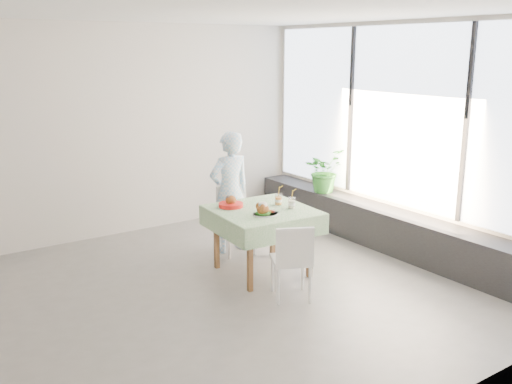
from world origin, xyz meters
TOP-DOWN VIEW (x-y plane):
  - floor at (0.00, 0.00)m, footprint 6.00×6.00m
  - ceiling at (0.00, 0.00)m, footprint 6.00×6.00m
  - wall_back at (0.00, 2.50)m, footprint 6.00×0.02m
  - wall_front at (0.00, -2.50)m, footprint 6.00×0.02m
  - wall_right at (3.00, 0.00)m, footprint 0.02×5.00m
  - window_pane at (2.97, 0.00)m, footprint 0.01×4.80m
  - window_ledge at (2.80, 0.00)m, footprint 0.40×4.80m
  - cafe_table at (1.03, 0.24)m, footprint 1.11×1.11m
  - chair_far at (1.14, 0.95)m, footprint 0.45×0.45m
  - chair_near at (0.87, -0.49)m, footprint 0.50×0.50m
  - diner at (1.12, 1.05)m, footprint 0.55×0.36m
  - main_dish at (0.91, 0.04)m, footprint 0.29×0.29m
  - juice_cup_orange at (1.29, 0.29)m, footprint 0.09×0.09m
  - juice_cup_lemonade at (1.32, 0.08)m, footprint 0.09×0.09m
  - second_dish at (0.79, 0.52)m, footprint 0.28×0.28m
  - potted_plant at (2.76, 1.18)m, footprint 0.66×0.60m

SIDE VIEW (x-z plane):
  - floor at x=0.00m, z-range 0.00..0.00m
  - chair_near at x=0.87m, z-range -0.15..0.64m
  - window_ledge at x=2.80m, z-range 0.00..0.50m
  - chair_far at x=1.14m, z-range -0.16..0.66m
  - cafe_table at x=1.03m, z-range 0.09..0.83m
  - diner at x=1.12m, z-range 0.00..1.51m
  - second_dish at x=0.79m, z-range 0.72..0.85m
  - main_dish at x=0.91m, z-range 0.72..0.87m
  - juice_cup_lemonade at x=1.32m, z-range 0.68..0.92m
  - juice_cup_orange at x=1.29m, z-range 0.68..0.92m
  - potted_plant at x=2.76m, z-range 0.50..1.12m
  - wall_back at x=0.00m, z-range 0.00..2.80m
  - wall_front at x=0.00m, z-range 0.00..2.80m
  - wall_right at x=3.00m, z-range 0.00..2.80m
  - window_pane at x=2.97m, z-range 0.56..2.74m
  - ceiling at x=0.00m, z-range 2.80..2.80m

